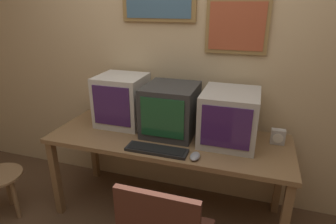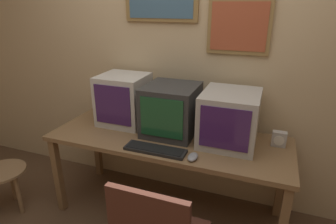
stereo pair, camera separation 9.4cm
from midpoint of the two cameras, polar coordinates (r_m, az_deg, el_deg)
The scene contains 9 objects.
wall_back at distance 2.45m, azimuth 4.63°, elevation 11.14°, with size 8.00×0.08×2.60m.
desk at distance 2.28m, azimuth 1.19°, elevation -6.84°, with size 1.90×0.69×0.73m.
monitor_left at distance 2.46m, azimuth -7.90°, elevation 2.54°, with size 0.39×0.38×0.43m.
monitor_center at distance 2.25m, azimuth 1.85°, elevation 0.48°, with size 0.41×0.43×0.40m.
monitor_right at distance 2.15m, azimuth 13.61°, elevation -1.19°, with size 0.41×0.47×0.40m.
keyboard_main at distance 2.04m, azimuth -1.29°, elevation -7.64°, with size 0.45×0.13×0.03m.
mouse_near_keyboard at distance 1.95m, azimuth 6.45°, elevation -9.06°, with size 0.07×0.12×0.03m.
desk_clock at distance 2.26m, azimuth 22.73°, elevation -5.09°, with size 0.10×0.06×0.11m.
side_stool at distance 2.83m, azimuth -29.56°, elevation -11.62°, with size 0.38×0.38×0.41m.
Camera 2 is at (0.70, -1.09, 1.73)m, focal length 30.00 mm.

